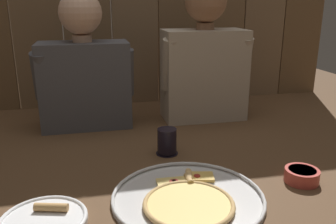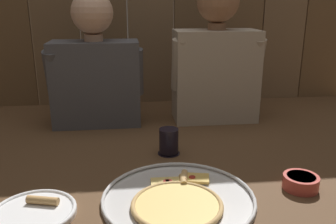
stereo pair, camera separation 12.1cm
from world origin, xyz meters
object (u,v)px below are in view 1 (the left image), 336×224
(pizza_tray, at_px, (189,198))
(drinking_glass, at_px, (167,142))
(diner_left, at_px, (84,66))
(dinner_plate, at_px, (44,220))
(dipping_bowl, at_px, (302,175))
(diner_right, at_px, (204,55))

(pizza_tray, bearing_deg, drinking_glass, 88.03)
(pizza_tray, bearing_deg, diner_left, 110.56)
(dinner_plate, xyz_separation_m, diner_left, (0.12, 0.74, 0.26))
(drinking_glass, xyz_separation_m, diner_left, (-0.28, 0.38, 0.22))
(dinner_plate, relative_size, dipping_bowl, 2.11)
(dipping_bowl, bearing_deg, pizza_tray, -174.76)
(pizza_tray, relative_size, drinking_glass, 4.52)
(dipping_bowl, distance_m, diner_right, 0.75)
(dinner_plate, xyz_separation_m, dipping_bowl, (0.76, 0.05, 0.01))
(dipping_bowl, xyz_separation_m, diner_right, (-0.10, 0.69, 0.28))
(dinner_plate, distance_m, diner_left, 0.79)
(dinner_plate, height_order, drinking_glass, drinking_glass)
(pizza_tray, distance_m, diner_left, 0.81)
(pizza_tray, distance_m, dipping_bowl, 0.38)
(dinner_plate, relative_size, diner_right, 0.35)
(drinking_glass, bearing_deg, dinner_plate, -138.23)
(diner_right, bearing_deg, pizza_tray, -110.71)
(pizza_tray, height_order, dinner_plate, dinner_plate)
(dipping_bowl, relative_size, diner_left, 0.18)
(dinner_plate, bearing_deg, pizza_tray, 2.98)
(drinking_glass, relative_size, diner_left, 0.16)
(diner_left, bearing_deg, pizza_tray, -69.44)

